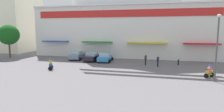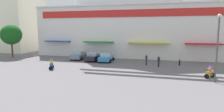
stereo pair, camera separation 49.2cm
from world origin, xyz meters
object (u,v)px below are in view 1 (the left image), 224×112
(parked_car_2, at_px, (105,57))
(pedestrian_1, at_px, (146,59))
(plaza_tree_2, at_px, (9,35))
(scooter_rider_0, at_px, (51,65))
(scooter_rider_1, at_px, (209,72))
(pedestrian_2, at_px, (158,60))
(pedestrian_0, at_px, (178,59))
(parked_car_0, at_px, (77,55))
(streetlamp_near, at_px, (217,43))
(parked_car_1, at_px, (92,57))

(parked_car_2, bearing_deg, pedestrian_1, -14.28)
(plaza_tree_2, bearing_deg, scooter_rider_0, -30.59)
(scooter_rider_1, relative_size, pedestrian_2, 0.92)
(scooter_rider_0, xyz_separation_m, pedestrian_1, (12.29, 6.41, 0.33))
(pedestrian_0, xyz_separation_m, pedestrian_2, (-3.02, -2.10, -0.03))
(parked_car_2, relative_size, pedestrian_0, 2.47)
(plaza_tree_2, xyz_separation_m, pedestrian_0, (30.97, -0.42, -3.40))
(pedestrian_0, bearing_deg, parked_car_2, 177.94)
(scooter_rider_0, height_order, pedestrian_1, pedestrian_1)
(scooter_rider_1, xyz_separation_m, pedestrian_1, (-7.66, 5.89, 0.34))
(parked_car_0, height_order, streetlamp_near, streetlamp_near)
(plaza_tree_2, bearing_deg, parked_car_0, 4.17)
(parked_car_1, bearing_deg, parked_car_0, 165.75)
(pedestrian_1, bearing_deg, parked_car_2, 165.72)
(scooter_rider_1, bearing_deg, pedestrian_2, 138.63)
(parked_car_1, distance_m, streetlamp_near, 19.96)
(plaza_tree_2, xyz_separation_m, parked_car_1, (16.78, 0.17, -3.66))
(parked_car_2, relative_size, scooter_rider_0, 2.76)
(parked_car_2, xyz_separation_m, pedestrian_0, (11.80, -0.42, 0.23))
(parked_car_0, xyz_separation_m, streetlamp_near, (20.34, -10.53, 3.28))
(pedestrian_2, bearing_deg, plaza_tree_2, 174.84)
(streetlamp_near, bearing_deg, scooter_rider_1, 94.07)
(parked_car_2, distance_m, pedestrian_1, 7.16)
(plaza_tree_2, height_order, scooter_rider_1, plaza_tree_2)
(scooter_rider_1, xyz_separation_m, streetlamp_near, (0.13, -1.89, 3.43))
(parked_car_1, height_order, scooter_rider_0, scooter_rider_0)
(parked_car_2, distance_m, scooter_rider_0, 9.77)
(parked_car_1, relative_size, scooter_rider_1, 2.77)
(parked_car_0, relative_size, streetlamp_near, 0.61)
(streetlamp_near, bearing_deg, parked_car_2, 147.06)
(plaza_tree_2, distance_m, pedestrian_0, 31.16)
(parked_car_2, bearing_deg, pedestrian_2, -16.07)
(scooter_rider_0, xyz_separation_m, pedestrian_0, (17.15, 7.75, 0.35))
(pedestrian_1, relative_size, streetlamp_near, 0.24)
(pedestrian_2, bearing_deg, pedestrian_0, 34.84)
(parked_car_1, distance_m, pedestrian_0, 14.20)
(plaza_tree_2, height_order, parked_car_2, plaza_tree_2)
(parked_car_2, height_order, scooter_rider_0, scooter_rider_0)
(parked_car_0, relative_size, parked_car_1, 0.99)
(parked_car_2, relative_size, scooter_rider_1, 2.80)
(scooter_rider_0, height_order, pedestrian_0, pedestrian_0)
(plaza_tree_2, height_order, pedestrian_2, plaza_tree_2)
(pedestrian_0, height_order, pedestrian_1, pedestrian_0)
(parked_car_0, height_order, pedestrian_2, pedestrian_2)
(plaza_tree_2, distance_m, parked_car_0, 14.07)
(scooter_rider_1, relative_size, pedestrian_0, 0.89)
(scooter_rider_0, distance_m, streetlamp_near, 20.42)
(parked_car_0, distance_m, streetlamp_near, 23.14)
(parked_car_0, height_order, parked_car_2, parked_car_0)
(pedestrian_0, height_order, pedestrian_2, pedestrian_0)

